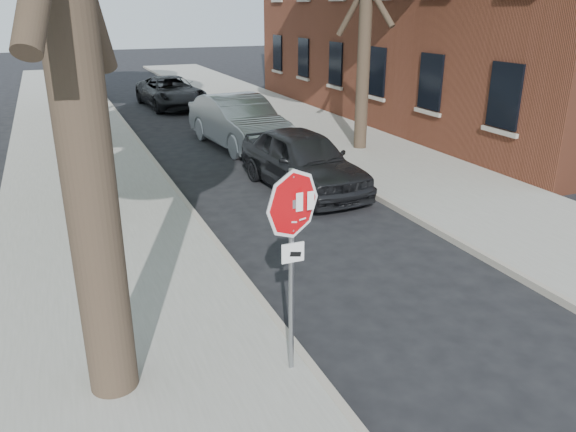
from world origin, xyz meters
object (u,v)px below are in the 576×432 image
car_a (303,160)px  car_b (239,122)px  car_d (171,92)px  stop_sign (292,234)px

car_a → car_b: 5.10m
car_a → car_d: bearing=87.5°
stop_sign → car_b: (3.30, 12.10, -1.11)m
car_b → stop_sign: bearing=-110.9°
car_a → car_d: 13.75m
car_d → car_b: bearing=-91.2°
car_b → car_d: bearing=87.4°
stop_sign → car_d: size_ratio=0.52×
stop_sign → car_a: bearing=64.7°
car_b → car_d: size_ratio=1.02×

